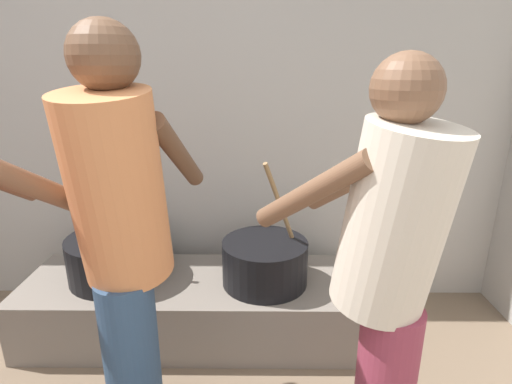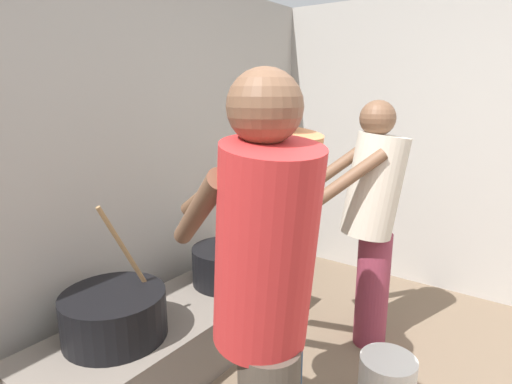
{
  "view_description": "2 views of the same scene",
  "coord_description": "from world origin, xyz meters",
  "px_view_note": "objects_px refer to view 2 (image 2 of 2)",
  "views": [
    {
      "loc": [
        0.81,
        -0.2,
        1.48
      ],
      "look_at": [
        0.8,
        1.04,
        1.08
      ],
      "focal_mm": 28.09,
      "sensor_mm": 36.0,
      "label": 1
    },
    {
      "loc": [
        -1.11,
        0.08,
        1.57
      ],
      "look_at": [
        0.48,
        1.24,
        1.09
      ],
      "focal_mm": 29.53,
      "sensor_mm": 36.0,
      "label": 2
    }
  ],
  "objects_px": {
    "cook_in_cream_shirt": "(372,213)",
    "cook_in_red_shirt": "(265,300)",
    "cooking_pot_main": "(115,314)",
    "cooking_pot_secondary": "(228,265)",
    "cook_in_orange_shirt": "(277,241)"
  },
  "relations": [
    {
      "from": "cooking_pot_secondary",
      "to": "cook_in_cream_shirt",
      "type": "relative_size",
      "value": 0.46
    },
    {
      "from": "cook_in_cream_shirt",
      "to": "cooking_pot_main",
      "type": "bearing_deg",
      "value": 144.25
    },
    {
      "from": "cooking_pot_secondary",
      "to": "cook_in_orange_shirt",
      "type": "height_order",
      "value": "cook_in_orange_shirt"
    },
    {
      "from": "cook_in_cream_shirt",
      "to": "cook_in_red_shirt",
      "type": "xyz_separation_m",
      "value": [
        -1.36,
        -0.17,
        0.07
      ]
    },
    {
      "from": "cooking_pot_secondary",
      "to": "cook_in_cream_shirt",
      "type": "distance_m",
      "value": 0.97
    },
    {
      "from": "cook_in_orange_shirt",
      "to": "cooking_pot_secondary",
      "type": "bearing_deg",
      "value": 54.97
    },
    {
      "from": "cooking_pot_secondary",
      "to": "cook_in_orange_shirt",
      "type": "distance_m",
      "value": 0.97
    },
    {
      "from": "cook_in_orange_shirt",
      "to": "cook_in_cream_shirt",
      "type": "bearing_deg",
      "value": -6.76
    },
    {
      "from": "cooking_pot_secondary",
      "to": "cook_in_red_shirt",
      "type": "distance_m",
      "value": 1.47
    },
    {
      "from": "cooking_pot_main",
      "to": "cook_in_red_shirt",
      "type": "bearing_deg",
      "value": -98.78
    },
    {
      "from": "cook_in_red_shirt",
      "to": "cook_in_orange_shirt",
      "type": "bearing_deg",
      "value": 29.44
    },
    {
      "from": "cook_in_orange_shirt",
      "to": "cooking_pot_main",
      "type": "bearing_deg",
      "value": 113.49
    },
    {
      "from": "cooking_pot_main",
      "to": "cook_in_orange_shirt",
      "type": "bearing_deg",
      "value": -66.51
    },
    {
      "from": "cooking_pot_main",
      "to": "cooking_pot_secondary",
      "type": "height_order",
      "value": "cooking_pot_main"
    },
    {
      "from": "cooking_pot_main",
      "to": "cook_in_red_shirt",
      "type": "relative_size",
      "value": 0.42
    }
  ]
}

